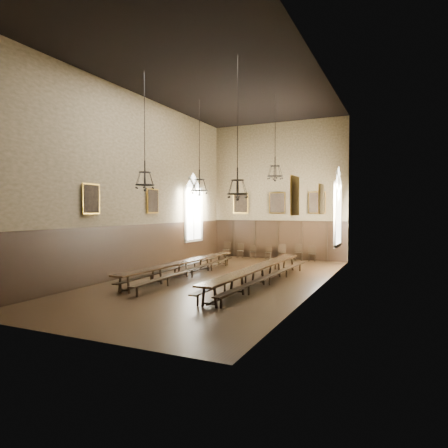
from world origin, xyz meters
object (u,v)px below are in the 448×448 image
Objects in this scene: table_left at (183,269)px; bench_left_outer at (175,271)px; chair_0 at (227,252)px; chair_1 at (240,253)px; table_right at (258,275)px; chandelier_front_right at (237,184)px; chandelier_back_right at (275,170)px; chair_4 at (282,255)px; chandelier_back_left at (199,185)px; bench_right_inner at (246,277)px; chair_3 at (268,255)px; chair_5 at (298,256)px; chair_2 at (253,254)px; bench_left_inner at (192,272)px; bench_right_outer at (270,279)px; chair_6 at (312,257)px; chandelier_front_left at (145,177)px.

table_left is 0.42m from bench_left_outer.
chair_1 is at bearing -9.38° from chair_0.
chandelier_front_right reaches higher than table_right.
table_left is at bearing -144.20° from chandelier_back_right.
chandelier_front_right reaches higher than chair_4.
bench_right_inner is at bearing -33.22° from chandelier_back_left.
chair_5 reaches higher than chair_3.
bench_right_inner is at bearing 177.65° from table_right.
chandelier_back_left and chandelier_back_right have the same top height.
chair_5 is at bearing -9.19° from chair_1.
bench_right_inner is 9.53m from chair_1.
chair_3 is 12.15m from chandelier_front_right.
chair_1 reaches higher than table_right.
table_right is 0.60m from bench_right_inner.
table_right is at bearing -81.06° from chair_2.
chair_1 reaches higher than bench_left_inner.
chair_5 is at bearing 66.98° from table_left.
chandelier_back_right is (-0.76, 3.13, 4.95)m from bench_right_outer.
chandelier_back_left reaches higher than chair_4.
chair_2 reaches higher than bench_left_inner.
chandelier_back_left and chandelier_front_right have the same top height.
chandelier_front_right is at bearing -99.98° from chair_4.
chair_4 is 7.57m from chandelier_back_right.
chandelier_front_right reaches higher than chair_2.
chair_1 is 0.94× the size of chair_4.
chair_1 is at bearing 89.93° from bench_left_outer.
chair_6 is at bearing 90.48° from bench_right_outer.
chair_4 is 1.04m from chair_5.
chair_2 is 12.32m from chandelier_front_right.
chandelier_back_left is 4.02m from chandelier_back_right.
chandelier_front_left reaches higher than chair_0.
table_left is 0.97× the size of bench_right_inner.
bench_left_inner is 4.80m from chandelier_back_left.
bench_left_outer is 4.75m from chandelier_back_left.
chair_2 is at bearing 83.64° from bench_left_outer.
chair_0 is 1.93m from chair_2.
chandelier_back_right is at bearing 94.27° from table_right.
bench_right_inner is at bearing -101.85° from chair_4.
chair_5 is at bearing -10.75° from chair_2.
bench_left_outer is 9.76× the size of chair_6.
chandelier_back_left is (0.29, -6.42, 4.29)m from chair_1.
chair_5 is at bearing 92.79° from table_right.
chandelier_front_right is (4.14, -4.72, -0.35)m from chandelier_back_left.
chair_0 is 1.09× the size of chair_1.
chandelier_back_right and chandelier_front_right have the same top height.
chandelier_front_left is at bearing -119.27° from chair_5.
table_left is 4.56m from bench_right_outer.
table_left is at bearing 173.51° from bench_right_inner.
chandelier_front_left is (-0.68, -11.16, 4.35)m from chair_2.
bench_left_inner is at bearing -3.48° from bench_left_outer.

